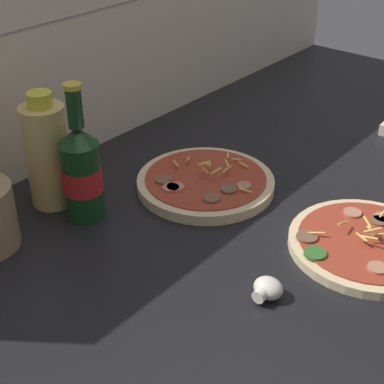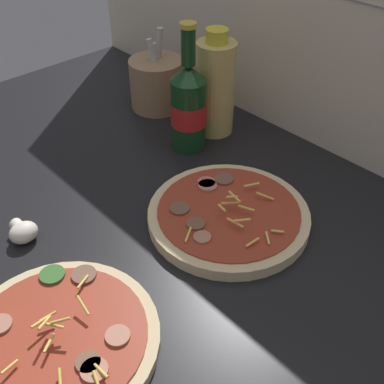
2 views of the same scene
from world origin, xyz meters
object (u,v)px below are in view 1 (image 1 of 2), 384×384
(beer_bottle, at_px, (82,171))
(mushroom_left, at_px, (267,289))
(pizza_far, at_px, (205,182))
(pizza_near, at_px, (367,244))
(oil_bottle, at_px, (47,154))

(beer_bottle, distance_m, mushroom_left, 0.36)
(pizza_far, xyz_separation_m, mushroom_left, (-0.18, -0.25, 0.00))
(pizza_near, bearing_deg, beer_bottle, 117.75)
(pizza_near, height_order, beer_bottle, beer_bottle)
(oil_bottle, relative_size, mushroom_left, 4.52)
(pizza_far, bearing_deg, oil_bottle, 139.62)
(pizza_near, xyz_separation_m, mushroom_left, (-0.20, 0.06, 0.01))
(beer_bottle, bearing_deg, oil_bottle, 96.02)
(pizza_far, height_order, oil_bottle, oil_bottle)
(pizza_far, relative_size, mushroom_left, 5.56)
(oil_bottle, bearing_deg, pizza_far, -40.38)
(pizza_near, distance_m, mushroom_left, 0.20)
(beer_bottle, distance_m, oil_bottle, 0.08)
(pizza_near, distance_m, pizza_far, 0.31)
(pizza_far, distance_m, beer_bottle, 0.24)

